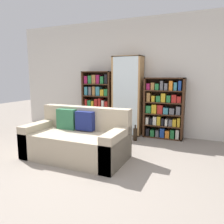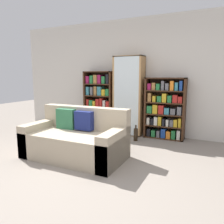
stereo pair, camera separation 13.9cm
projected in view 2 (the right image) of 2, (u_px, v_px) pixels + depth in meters
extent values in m
plane|color=gray|center=(71.00, 178.00, 2.97)|extent=(16.00, 16.00, 0.00)
cube|color=beige|center=(138.00, 77.00, 5.18)|extent=(6.63, 0.06, 2.70)
cube|color=tan|center=(74.00, 145.00, 3.69)|extent=(1.69, 0.88, 0.43)
cube|color=tan|center=(85.00, 118.00, 3.93)|extent=(1.69, 0.20, 0.40)
cube|color=tan|center=(41.00, 137.00, 4.00)|extent=(0.20, 0.88, 0.55)
cube|color=tan|center=(114.00, 148.00, 3.37)|extent=(0.20, 0.88, 0.55)
cube|color=#2D6B47|center=(66.00, 119.00, 3.91)|extent=(0.36, 0.12, 0.36)
cube|color=navy|center=(84.00, 121.00, 3.75)|extent=(0.32, 0.12, 0.32)
cube|color=#3D2314|center=(87.00, 101.00, 5.63)|extent=(0.04, 0.32, 1.49)
cube|color=#3D2314|center=(112.00, 102.00, 5.33)|extent=(0.04, 0.32, 1.49)
cube|color=#3D2314|center=(99.00, 72.00, 5.36)|extent=(0.76, 0.32, 0.02)
cube|color=#3D2314|center=(100.00, 130.00, 5.60)|extent=(0.76, 0.32, 0.02)
cube|color=#3D2314|center=(102.00, 101.00, 5.62)|extent=(0.76, 0.01, 1.49)
cube|color=#3D2314|center=(100.00, 118.00, 5.55)|extent=(0.68, 0.32, 0.02)
cube|color=#3D2314|center=(100.00, 107.00, 5.51)|extent=(0.68, 0.32, 0.02)
cube|color=#3D2314|center=(99.00, 96.00, 5.46)|extent=(0.68, 0.32, 0.02)
cube|color=#3D2314|center=(99.00, 84.00, 5.41)|extent=(0.68, 0.32, 0.02)
cube|color=#7A3384|center=(90.00, 125.00, 5.70)|extent=(0.05, 0.24, 0.18)
cube|color=orange|center=(92.00, 125.00, 5.67)|extent=(0.04, 0.24, 0.20)
cube|color=#8E1947|center=(94.00, 125.00, 5.64)|extent=(0.04, 0.24, 0.21)
cube|color=gold|center=(96.00, 125.00, 5.61)|extent=(0.05, 0.24, 0.22)
cube|color=teal|center=(99.00, 126.00, 5.59)|extent=(0.04, 0.24, 0.16)
cube|color=#AD231E|center=(101.00, 125.00, 5.56)|extent=(0.05, 0.24, 0.21)
cube|color=#AD231E|center=(103.00, 126.00, 5.53)|extent=(0.04, 0.24, 0.21)
cube|color=olive|center=(105.00, 127.00, 5.51)|extent=(0.06, 0.24, 0.17)
cube|color=black|center=(108.00, 127.00, 5.48)|extent=(0.04, 0.24, 0.19)
cube|color=#5B5B60|center=(110.00, 126.00, 5.45)|extent=(0.05, 0.24, 0.22)
cube|color=beige|center=(89.00, 113.00, 5.65)|extent=(0.05, 0.24, 0.19)
cube|color=olive|center=(92.00, 114.00, 5.61)|extent=(0.07, 0.24, 0.19)
cube|color=#7A3384|center=(95.00, 114.00, 5.58)|extent=(0.06, 0.24, 0.16)
cube|color=#5B5B60|center=(98.00, 114.00, 5.54)|extent=(0.07, 0.24, 0.18)
cube|color=orange|center=(101.00, 114.00, 5.51)|extent=(0.07, 0.24, 0.22)
cube|color=gold|center=(104.00, 115.00, 5.47)|extent=(0.05, 0.24, 0.16)
cube|color=black|center=(107.00, 115.00, 5.44)|extent=(0.05, 0.24, 0.20)
cube|color=olive|center=(110.00, 115.00, 5.40)|extent=(0.06, 0.24, 0.21)
cube|color=#AD231E|center=(90.00, 102.00, 5.60)|extent=(0.06, 0.24, 0.18)
cube|color=#237038|center=(93.00, 103.00, 5.56)|extent=(0.09, 0.24, 0.16)
cube|color=gold|center=(96.00, 104.00, 5.52)|extent=(0.06, 0.24, 0.15)
cube|color=#AD231E|center=(99.00, 103.00, 5.48)|extent=(0.08, 0.24, 0.20)
cube|color=#AD231E|center=(103.00, 103.00, 5.44)|extent=(0.06, 0.24, 0.22)
cube|color=beige|center=(106.00, 104.00, 5.40)|extent=(0.06, 0.24, 0.18)
cube|color=#AD231E|center=(109.00, 104.00, 5.36)|extent=(0.08, 0.24, 0.16)
cube|color=teal|center=(90.00, 91.00, 5.55)|extent=(0.08, 0.24, 0.21)
cube|color=#5B5B60|center=(94.00, 91.00, 5.50)|extent=(0.07, 0.24, 0.21)
cube|color=olive|center=(97.00, 91.00, 5.45)|extent=(0.08, 0.24, 0.22)
cube|color=teal|center=(101.00, 91.00, 5.41)|extent=(0.10, 0.24, 0.22)
cube|color=gold|center=(105.00, 92.00, 5.36)|extent=(0.09, 0.24, 0.15)
cube|color=#237038|center=(109.00, 92.00, 5.32)|extent=(0.09, 0.24, 0.16)
cube|color=#8E1947|center=(90.00, 80.00, 5.50)|extent=(0.09, 0.24, 0.18)
cube|color=#237038|center=(93.00, 80.00, 5.45)|extent=(0.09, 0.24, 0.20)
cube|color=olive|center=(97.00, 79.00, 5.41)|extent=(0.10, 0.24, 0.21)
cube|color=#8E1947|center=(101.00, 79.00, 5.36)|extent=(0.08, 0.24, 0.21)
cube|color=#237038|center=(105.00, 80.00, 5.32)|extent=(0.08, 0.24, 0.18)
cube|color=black|center=(109.00, 79.00, 5.27)|extent=(0.07, 0.24, 0.22)
cube|color=#AD7F4C|center=(116.00, 96.00, 5.24)|extent=(0.04, 0.36, 1.83)
cube|color=#AD7F4C|center=(142.00, 97.00, 4.97)|extent=(0.04, 0.36, 1.83)
cube|color=#AD7F4C|center=(129.00, 56.00, 4.95)|extent=(0.68, 0.36, 0.02)
cube|color=#AD7F4C|center=(128.00, 133.00, 5.25)|extent=(0.68, 0.36, 0.02)
cube|color=#AD7F4C|center=(131.00, 95.00, 5.26)|extent=(0.68, 0.01, 1.83)
cube|color=silver|center=(126.00, 97.00, 4.94)|extent=(0.60, 0.01, 1.80)
cube|color=#AD7F4C|center=(129.00, 118.00, 5.19)|extent=(0.60, 0.32, 0.02)
cube|color=#AD7F4C|center=(129.00, 104.00, 5.13)|extent=(0.60, 0.32, 0.02)
cube|color=#AD7F4C|center=(129.00, 88.00, 5.07)|extent=(0.60, 0.32, 0.02)
cube|color=#AD7F4C|center=(129.00, 73.00, 5.01)|extent=(0.60, 0.32, 0.02)
cylinder|color=silver|center=(121.00, 131.00, 5.32)|extent=(0.01, 0.01, 0.07)
cone|color=silver|center=(121.00, 127.00, 5.31)|extent=(0.09, 0.09, 0.09)
cylinder|color=silver|center=(128.00, 132.00, 5.23)|extent=(0.01, 0.01, 0.07)
cone|color=silver|center=(128.00, 128.00, 5.22)|extent=(0.09, 0.09, 0.09)
cylinder|color=silver|center=(136.00, 132.00, 5.17)|extent=(0.01, 0.01, 0.07)
cone|color=silver|center=(136.00, 129.00, 5.16)|extent=(0.09, 0.09, 0.09)
cylinder|color=silver|center=(120.00, 116.00, 5.25)|extent=(0.01, 0.01, 0.06)
cone|color=silver|center=(120.00, 113.00, 5.24)|extent=(0.09, 0.09, 0.08)
cylinder|color=silver|center=(126.00, 116.00, 5.21)|extent=(0.01, 0.01, 0.06)
cone|color=silver|center=(126.00, 113.00, 5.20)|extent=(0.09, 0.09, 0.08)
cylinder|color=silver|center=(131.00, 117.00, 5.14)|extent=(0.01, 0.01, 0.06)
cone|color=silver|center=(131.00, 114.00, 5.13)|extent=(0.09, 0.09, 0.08)
cylinder|color=silver|center=(137.00, 117.00, 5.11)|extent=(0.01, 0.01, 0.06)
cone|color=silver|center=(137.00, 114.00, 5.10)|extent=(0.09, 0.09, 0.08)
cylinder|color=silver|center=(121.00, 101.00, 5.22)|extent=(0.01, 0.01, 0.09)
cone|color=silver|center=(121.00, 97.00, 5.21)|extent=(0.09, 0.09, 0.10)
cylinder|color=silver|center=(126.00, 101.00, 5.14)|extent=(0.01, 0.01, 0.09)
cone|color=silver|center=(126.00, 97.00, 5.12)|extent=(0.09, 0.09, 0.10)
cylinder|color=silver|center=(132.00, 101.00, 5.10)|extent=(0.01, 0.01, 0.09)
cone|color=silver|center=(132.00, 97.00, 5.09)|extent=(0.09, 0.09, 0.10)
cylinder|color=silver|center=(137.00, 102.00, 5.03)|extent=(0.01, 0.01, 0.09)
cone|color=silver|center=(137.00, 98.00, 5.02)|extent=(0.09, 0.09, 0.10)
cylinder|color=silver|center=(121.00, 86.00, 5.15)|extent=(0.01, 0.01, 0.07)
cone|color=silver|center=(121.00, 83.00, 5.13)|extent=(0.09, 0.09, 0.08)
cylinder|color=silver|center=(126.00, 86.00, 5.11)|extent=(0.01, 0.01, 0.07)
cone|color=silver|center=(126.00, 83.00, 5.09)|extent=(0.09, 0.09, 0.08)
cylinder|color=silver|center=(132.00, 86.00, 5.05)|extent=(0.01, 0.01, 0.07)
cone|color=silver|center=(132.00, 83.00, 5.04)|extent=(0.09, 0.09, 0.08)
cylinder|color=silver|center=(137.00, 87.00, 4.96)|extent=(0.01, 0.01, 0.07)
cone|color=silver|center=(137.00, 83.00, 4.95)|extent=(0.09, 0.09, 0.08)
cylinder|color=silver|center=(121.00, 71.00, 5.09)|extent=(0.01, 0.01, 0.09)
cone|color=silver|center=(121.00, 66.00, 5.07)|extent=(0.09, 0.09, 0.10)
cylinder|color=silver|center=(126.00, 70.00, 5.02)|extent=(0.01, 0.01, 0.09)
cone|color=silver|center=(126.00, 66.00, 5.01)|extent=(0.09, 0.09, 0.10)
cylinder|color=silver|center=(132.00, 70.00, 4.97)|extent=(0.01, 0.01, 0.09)
cone|color=silver|center=(132.00, 66.00, 4.96)|extent=(0.09, 0.09, 0.10)
cylinder|color=silver|center=(138.00, 70.00, 4.93)|extent=(0.01, 0.01, 0.09)
cone|color=silver|center=(138.00, 66.00, 4.91)|extent=(0.09, 0.09, 0.10)
cube|color=#3D2314|center=(147.00, 107.00, 4.97)|extent=(0.04, 0.32, 1.34)
cube|color=#3D2314|center=(184.00, 110.00, 4.62)|extent=(0.04, 0.32, 1.34)
cube|color=#3D2314|center=(166.00, 78.00, 4.69)|extent=(0.86, 0.32, 0.02)
cube|color=#3D2314|center=(164.00, 137.00, 4.91)|extent=(0.86, 0.32, 0.02)
cube|color=#3D2314|center=(166.00, 108.00, 4.94)|extent=(0.86, 0.01, 1.34)
cube|color=#3D2314|center=(164.00, 126.00, 4.86)|extent=(0.78, 0.32, 0.02)
cube|color=#3D2314|center=(165.00, 114.00, 4.82)|extent=(0.78, 0.32, 0.02)
cube|color=#3D2314|center=(165.00, 103.00, 4.78)|extent=(0.78, 0.32, 0.02)
cube|color=#3D2314|center=(166.00, 91.00, 4.74)|extent=(0.78, 0.32, 0.02)
cube|color=black|center=(150.00, 132.00, 5.02)|extent=(0.07, 0.24, 0.17)
cube|color=#237038|center=(154.00, 133.00, 4.98)|extent=(0.08, 0.24, 0.15)
cube|color=#5B5B60|center=(159.00, 133.00, 4.93)|extent=(0.07, 0.24, 0.15)
cube|color=#1E4293|center=(164.00, 133.00, 4.88)|extent=(0.09, 0.24, 0.21)
cube|color=orange|center=(169.00, 134.00, 4.83)|extent=(0.09, 0.24, 0.16)
cube|color=#237038|center=(174.00, 134.00, 4.79)|extent=(0.08, 0.24, 0.19)
cube|color=beige|center=(179.00, 134.00, 4.74)|extent=(0.07, 0.24, 0.20)
cube|color=beige|center=(149.00, 120.00, 4.98)|extent=(0.06, 0.24, 0.16)
cube|color=black|center=(153.00, 121.00, 4.95)|extent=(0.06, 0.24, 0.14)
cube|color=beige|center=(157.00, 120.00, 4.91)|extent=(0.08, 0.24, 0.18)
cube|color=gold|center=(161.00, 121.00, 4.87)|extent=(0.07, 0.24, 0.20)
cube|color=black|center=(164.00, 122.00, 4.84)|extent=(0.05, 0.24, 0.16)
cube|color=beige|center=(168.00, 122.00, 4.80)|extent=(0.05, 0.24, 0.15)
cube|color=#5B5B60|center=(172.00, 123.00, 4.77)|extent=(0.07, 0.24, 0.15)
cube|color=gold|center=(176.00, 123.00, 4.73)|extent=(0.07, 0.24, 0.16)
cube|color=gold|center=(180.00, 122.00, 4.69)|extent=(0.06, 0.24, 0.20)
cube|color=#237038|center=(151.00, 109.00, 4.93)|extent=(0.11, 0.24, 0.16)
cube|color=gold|center=(156.00, 109.00, 4.88)|extent=(0.11, 0.24, 0.20)
cube|color=#AD231E|center=(162.00, 109.00, 4.82)|extent=(0.11, 0.24, 0.19)
cube|color=teal|center=(167.00, 111.00, 4.77)|extent=(0.10, 0.24, 0.14)
cube|color=#5B5B60|center=(174.00, 111.00, 4.72)|extent=(0.10, 0.24, 0.14)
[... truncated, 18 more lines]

